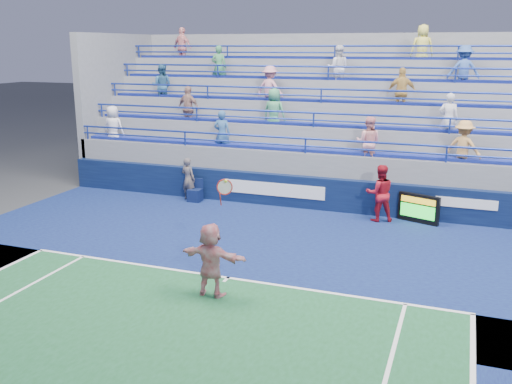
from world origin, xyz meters
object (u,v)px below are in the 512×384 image
at_px(judge_chair, 195,194).
at_px(tennis_player, 211,260).
at_px(line_judge, 188,179).
at_px(ball_girl, 380,193).
at_px(serve_speed_board, 419,209).

height_order(judge_chair, tennis_player, tennis_player).
distance_m(tennis_player, line_judge, 8.17).
xyz_separation_m(judge_chair, ball_girl, (6.44, -0.09, 0.64)).
xyz_separation_m(serve_speed_board, ball_girl, (-1.18, -0.22, 0.44)).
relative_size(tennis_player, ball_girl, 1.49).
distance_m(tennis_player, ball_girl, 7.35).
xyz_separation_m(serve_speed_board, judge_chair, (-7.62, -0.13, -0.20)).
bearing_deg(tennis_player, line_judge, 120.31).
distance_m(serve_speed_board, ball_girl, 1.28).
bearing_deg(ball_girl, line_judge, -22.56).
distance_m(judge_chair, tennis_player, 7.96).
bearing_deg(judge_chair, tennis_player, -61.27).
bearing_deg(tennis_player, serve_speed_board, 61.81).
xyz_separation_m(tennis_player, ball_girl, (2.62, 6.87, 0.06)).
distance_m(serve_speed_board, line_judge, 7.93).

